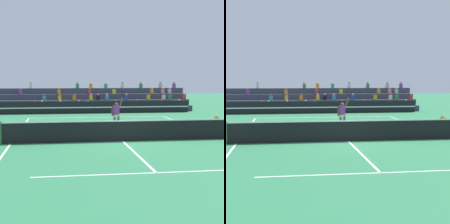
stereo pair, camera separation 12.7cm
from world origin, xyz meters
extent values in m
plane|color=#2D7A4C|center=(0.00, 0.00, 0.00)|extent=(120.00, 120.00, 0.00)
cube|color=white|center=(0.00, 11.90, 0.00)|extent=(11.00, 0.10, 0.01)
cube|color=white|center=(-5.50, 0.00, 0.00)|extent=(0.10, 23.80, 0.01)
cube|color=white|center=(0.00, -6.43, 0.00)|extent=(8.25, 0.10, 0.01)
cube|color=white|center=(0.00, 6.43, 0.00)|extent=(8.25, 0.10, 0.01)
cube|color=white|center=(0.00, 0.00, 0.00)|extent=(0.10, 12.85, 0.01)
cylinder|color=#2D6B38|center=(-5.95, 0.00, 0.55)|extent=(0.10, 0.10, 1.10)
cube|color=black|center=(0.00, 0.00, 0.50)|extent=(11.90, 0.02, 1.00)
cube|color=white|center=(0.00, 0.00, 1.03)|extent=(11.90, 0.04, 0.06)
cube|color=black|center=(0.00, 15.59, 0.55)|extent=(18.00, 0.24, 1.10)
cube|color=white|center=(0.00, 15.46, 0.55)|extent=(18.00, 0.02, 0.10)
cube|color=#383D4C|center=(0.00, 16.87, 0.28)|extent=(19.54, 0.95, 0.55)
cube|color=#B2B2B7|center=(-4.66, 16.70, 0.77)|extent=(0.32, 0.22, 0.44)
sphere|color=beige|center=(-4.66, 16.70, 1.09)|extent=(0.18, 0.18, 0.18)
cube|color=pink|center=(6.75, 16.70, 0.77)|extent=(0.32, 0.22, 0.44)
sphere|color=brown|center=(6.75, 16.70, 1.09)|extent=(0.18, 0.18, 0.18)
cube|color=teal|center=(-1.23, 16.70, 0.77)|extent=(0.32, 0.22, 0.44)
sphere|color=tan|center=(-1.23, 16.70, 1.09)|extent=(0.18, 0.18, 0.18)
cube|color=pink|center=(4.31, 16.70, 0.77)|extent=(0.32, 0.22, 0.44)
sphere|color=brown|center=(4.31, 16.70, 1.09)|extent=(0.18, 0.18, 0.18)
cube|color=yellow|center=(-0.41, 16.70, 0.77)|extent=(0.32, 0.22, 0.44)
sphere|color=#9E7051|center=(-0.41, 16.70, 1.09)|extent=(0.18, 0.18, 0.18)
cube|color=red|center=(-5.32, 16.70, 0.77)|extent=(0.32, 0.22, 0.44)
sphere|color=brown|center=(-5.32, 16.70, 1.09)|extent=(0.18, 0.18, 0.18)
cube|color=#338C4C|center=(2.20, 16.70, 0.77)|extent=(0.32, 0.22, 0.44)
sphere|color=brown|center=(2.20, 16.70, 1.09)|extent=(0.18, 0.18, 0.18)
cube|color=silver|center=(-2.98, 16.70, 0.77)|extent=(0.32, 0.22, 0.44)
sphere|color=beige|center=(-2.98, 16.70, 1.09)|extent=(0.18, 0.18, 0.18)
cube|color=#338C4C|center=(8.52, 16.70, 0.77)|extent=(0.32, 0.22, 0.44)
sphere|color=tan|center=(8.52, 16.70, 1.09)|extent=(0.18, 0.18, 0.18)
cube|color=#383D4C|center=(0.00, 17.82, 0.55)|extent=(19.54, 0.95, 1.10)
cube|color=yellow|center=(-0.01, 17.65, 1.32)|extent=(0.32, 0.22, 0.44)
sphere|color=beige|center=(-0.01, 17.65, 1.64)|extent=(0.18, 0.18, 0.18)
cube|color=#338C4C|center=(7.88, 17.65, 1.32)|extent=(0.32, 0.22, 0.44)
sphere|color=brown|center=(7.88, 17.65, 1.64)|extent=(0.18, 0.18, 0.18)
cube|color=teal|center=(1.55, 17.65, 1.32)|extent=(0.32, 0.22, 0.44)
sphere|color=beige|center=(1.55, 17.65, 1.64)|extent=(0.18, 0.18, 0.18)
cube|color=black|center=(0.68, 17.65, 1.32)|extent=(0.32, 0.22, 0.44)
sphere|color=tan|center=(0.68, 17.65, 1.64)|extent=(0.18, 0.18, 0.18)
cube|color=teal|center=(-4.47, 17.65, 1.32)|extent=(0.32, 0.22, 0.44)
sphere|color=brown|center=(-4.47, 17.65, 1.64)|extent=(0.18, 0.18, 0.18)
cube|color=yellow|center=(-3.02, 17.65, 1.32)|extent=(0.32, 0.22, 0.44)
sphere|color=brown|center=(-3.02, 17.65, 1.64)|extent=(0.18, 0.18, 0.18)
cube|color=silver|center=(7.23, 17.65, 1.32)|extent=(0.32, 0.22, 0.44)
sphere|color=brown|center=(7.23, 17.65, 1.64)|extent=(0.18, 0.18, 0.18)
cube|color=#2D4CA5|center=(3.45, 17.65, 1.32)|extent=(0.32, 0.22, 0.44)
sphere|color=beige|center=(3.45, 17.65, 1.64)|extent=(0.18, 0.18, 0.18)
cube|color=orange|center=(-1.62, 17.65, 1.32)|extent=(0.32, 0.22, 0.44)
sphere|color=brown|center=(-1.62, 17.65, 1.64)|extent=(0.18, 0.18, 0.18)
cube|color=yellow|center=(5.67, 17.65, 1.32)|extent=(0.32, 0.22, 0.44)
sphere|color=brown|center=(5.67, 17.65, 1.64)|extent=(0.18, 0.18, 0.18)
cube|color=red|center=(9.35, 17.65, 1.32)|extent=(0.32, 0.22, 0.44)
sphere|color=beige|center=(9.35, 17.65, 1.64)|extent=(0.18, 0.18, 0.18)
cube|color=#383D4C|center=(0.00, 18.77, 0.83)|extent=(19.54, 0.95, 1.65)
cube|color=orange|center=(6.26, 18.60, 1.87)|extent=(0.32, 0.22, 0.44)
sphere|color=beige|center=(6.26, 18.60, 2.19)|extent=(0.18, 0.18, 0.18)
cube|color=red|center=(-0.05, 18.60, 1.87)|extent=(0.32, 0.22, 0.44)
sphere|color=#9E7051|center=(-0.05, 18.60, 2.19)|extent=(0.18, 0.18, 0.18)
cube|color=pink|center=(7.40, 18.60, 1.87)|extent=(0.32, 0.22, 0.44)
sphere|color=tan|center=(7.40, 18.60, 2.19)|extent=(0.18, 0.18, 0.18)
cube|color=#B2B2B7|center=(8.12, 18.60, 1.87)|extent=(0.32, 0.22, 0.44)
sphere|color=beige|center=(8.12, 18.60, 2.19)|extent=(0.18, 0.18, 0.18)
cube|color=yellow|center=(2.39, 18.60, 1.87)|extent=(0.32, 0.22, 0.44)
sphere|color=brown|center=(2.39, 18.60, 2.19)|extent=(0.18, 0.18, 0.18)
cube|color=orange|center=(-3.05, 18.60, 1.87)|extent=(0.32, 0.22, 0.44)
sphere|color=#9E7051|center=(-3.05, 18.60, 2.19)|extent=(0.18, 0.18, 0.18)
cube|color=purple|center=(-6.75, 18.60, 1.87)|extent=(0.32, 0.22, 0.44)
sphere|color=#9E7051|center=(-6.75, 18.60, 2.19)|extent=(0.18, 0.18, 0.18)
cube|color=#383D4C|center=(0.00, 19.72, 1.10)|extent=(19.54, 0.95, 2.20)
cube|color=purple|center=(8.89, 19.55, 2.42)|extent=(0.32, 0.22, 0.44)
sphere|color=brown|center=(8.89, 19.55, 2.74)|extent=(0.18, 0.18, 0.18)
cube|color=silver|center=(3.39, 19.55, 2.42)|extent=(0.32, 0.22, 0.44)
sphere|color=brown|center=(3.39, 19.55, 2.74)|extent=(0.18, 0.18, 0.18)
cube|color=#B2B2B7|center=(7.42, 19.55, 2.42)|extent=(0.32, 0.22, 0.44)
sphere|color=brown|center=(7.42, 19.55, 2.74)|extent=(0.18, 0.18, 0.18)
cube|color=#338C4C|center=(-1.21, 19.55, 2.42)|extent=(0.32, 0.22, 0.44)
sphere|color=#9E7051|center=(-1.21, 19.55, 2.74)|extent=(0.18, 0.18, 0.18)
cube|color=orange|center=(0.14, 19.55, 2.42)|extent=(0.32, 0.22, 0.44)
sphere|color=beige|center=(0.14, 19.55, 2.74)|extent=(0.18, 0.18, 0.18)
cube|color=teal|center=(1.67, 19.55, 2.42)|extent=(0.32, 0.22, 0.44)
sphere|color=beige|center=(1.67, 19.55, 2.74)|extent=(0.18, 0.18, 0.18)
cube|color=#338C4C|center=(5.33, 19.55, 2.42)|extent=(0.32, 0.22, 0.44)
sphere|color=brown|center=(5.33, 19.55, 2.74)|extent=(0.18, 0.18, 0.18)
cube|color=silver|center=(-5.80, 19.55, 2.42)|extent=(0.32, 0.22, 0.44)
sphere|color=#9E7051|center=(-5.80, 19.55, 2.74)|extent=(0.18, 0.18, 0.18)
cube|color=black|center=(6.92, 4.43, 0.06)|extent=(0.28, 0.36, 0.12)
cube|color=black|center=(6.92, 4.43, 0.18)|extent=(0.28, 0.24, 0.18)
cube|color=orange|center=(6.92, 4.43, 0.47)|extent=(0.30, 0.18, 0.40)
sphere|color=beige|center=(6.92, 4.43, 0.76)|extent=(0.17, 0.17, 0.17)
cylinder|color=brown|center=(0.17, 3.87, 0.45)|extent=(0.14, 0.14, 0.90)
cylinder|color=brown|center=(0.40, 3.80, 0.45)|extent=(0.14, 0.14, 0.90)
cube|color=white|center=(0.27, 3.85, 0.94)|extent=(0.33, 0.22, 0.20)
cube|color=purple|center=(0.27, 3.85, 1.24)|extent=(0.37, 0.22, 0.56)
sphere|color=brown|center=(0.27, 3.85, 1.60)|extent=(0.22, 0.22, 0.22)
cube|color=white|center=(0.17, 3.91, 0.04)|extent=(0.13, 0.27, 0.09)
cube|color=white|center=(0.39, 3.84, 0.04)|extent=(0.13, 0.27, 0.09)
cylinder|color=brown|center=(0.03, 3.84, 1.18)|extent=(0.09, 0.09, 0.56)
cylinder|color=brown|center=(0.57, 3.87, 1.75)|extent=(0.25, 0.10, 0.60)
cylinder|color=black|center=(0.68, 3.87, 2.13)|extent=(0.09, 0.04, 0.22)
torus|color=black|center=(0.73, 3.87, 2.31)|extent=(0.38, 0.05, 0.38)
sphere|color=#C6DB33|center=(-1.29, 6.65, 0.03)|extent=(0.07, 0.07, 0.07)
camera|label=1|loc=(-3.24, -18.33, 3.12)|focal=60.00mm
camera|label=2|loc=(-3.11, -18.35, 3.12)|focal=60.00mm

